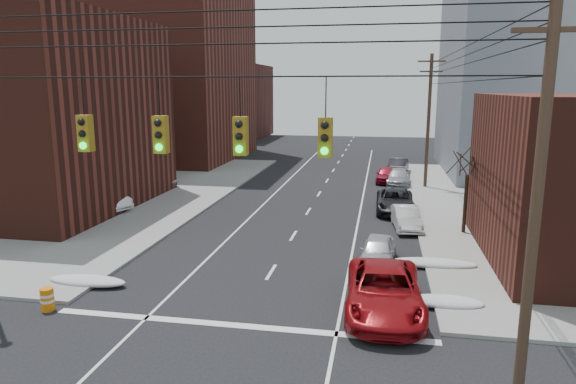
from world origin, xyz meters
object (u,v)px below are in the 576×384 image
at_px(lot_car_b, 152,178).
at_px(lot_car_c, 30,198).
at_px(parked_car_b, 406,218).
at_px(parked_car_c, 395,201).
at_px(parked_car_a, 378,251).
at_px(red_pickup, 384,291).
at_px(lot_car_d, 92,186).
at_px(construction_barrel, 47,299).
at_px(parked_car_f, 398,167).
at_px(parked_car_e, 386,175).
at_px(parked_car_d, 399,177).
at_px(lot_car_a, 102,199).

distance_m(lot_car_b, lot_car_c, 10.23).
relative_size(parked_car_b, parked_car_c, 0.75).
bearing_deg(parked_car_b, parked_car_a, -109.65).
xyz_separation_m(red_pickup, parked_car_b, (1.32, 12.08, -0.17)).
height_order(lot_car_c, lot_car_d, lot_car_c).
bearing_deg(parked_car_c, construction_barrel, -126.39).
relative_size(lot_car_b, lot_car_c, 1.01).
distance_m(red_pickup, parked_car_f, 31.96).
height_order(parked_car_e, lot_car_d, lot_car_d).
height_order(parked_car_d, lot_car_b, lot_car_b).
bearing_deg(parked_car_f, parked_car_c, -84.46).
bearing_deg(red_pickup, lot_car_d, 140.35).
bearing_deg(lot_car_a, red_pickup, -103.22).
bearing_deg(parked_car_a, construction_barrel, -144.51).
bearing_deg(lot_car_d, lot_car_b, -60.95).
height_order(parked_car_c, construction_barrel, parked_car_c).
relative_size(red_pickup, parked_car_f, 1.28).
bearing_deg(parked_car_e, parked_car_f, 78.74).
distance_m(parked_car_c, lot_car_a, 20.00).
relative_size(parked_car_a, lot_car_a, 0.87).
relative_size(parked_car_b, parked_car_d, 0.84).
xyz_separation_m(parked_car_b, lot_car_a, (-20.26, 0.70, 0.23)).
bearing_deg(parked_car_b, parked_car_d, 83.94).
xyz_separation_m(parked_car_c, parked_car_e, (-0.57, 11.21, -0.05)).
height_order(red_pickup, parked_car_a, red_pickup).
xyz_separation_m(parked_car_a, lot_car_b, (-19.02, 16.05, 0.15)).
height_order(red_pickup, parked_car_e, red_pickup).
distance_m(parked_car_e, lot_car_b, 20.42).
bearing_deg(parked_car_a, parked_car_e, 92.90).
bearing_deg(lot_car_b, red_pickup, -117.27).
height_order(parked_car_f, lot_car_c, parked_car_f).
bearing_deg(lot_car_d, lot_car_c, 137.02).
bearing_deg(lot_car_b, parked_car_c, -83.65).
distance_m(parked_car_f, lot_car_b, 23.17).
bearing_deg(red_pickup, parked_car_d, 85.26).
distance_m(parked_car_b, parked_car_f, 19.86).
relative_size(parked_car_b, construction_barrel, 4.62).
height_order(parked_car_b, parked_car_c, parked_car_c).
bearing_deg(lot_car_b, lot_car_a, -156.93).
height_order(parked_car_d, parked_car_f, parked_car_f).
xyz_separation_m(parked_car_b, parked_car_c, (-0.57, 4.19, 0.08)).
xyz_separation_m(parked_car_d, parked_car_f, (0.06, 5.70, 0.08)).
distance_m(parked_car_e, construction_barrel, 32.27).
xyz_separation_m(parked_car_a, parked_car_c, (1.03, 10.94, 0.07)).
height_order(lot_car_a, construction_barrel, lot_car_a).
relative_size(lot_car_c, lot_car_d, 1.21).
relative_size(lot_car_a, lot_car_d, 1.15).
xyz_separation_m(lot_car_a, lot_car_c, (-5.07, -0.48, -0.05)).
xyz_separation_m(lot_car_b, construction_barrel, (6.74, -23.55, -0.38)).
bearing_deg(lot_car_a, lot_car_b, 23.20).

